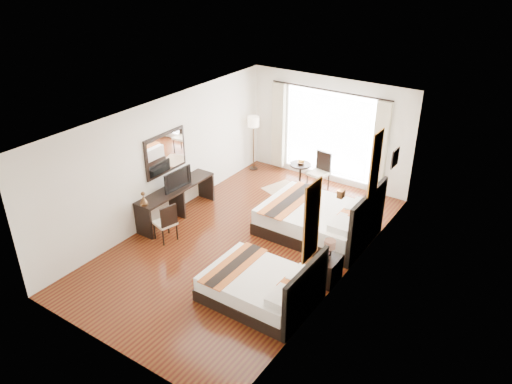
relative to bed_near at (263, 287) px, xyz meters
The scene contains 29 objects.
floor 1.96m from the bed_near, 133.41° to the left, with size 4.50×7.50×0.01m, color #3A0F0A.
ceiling 3.17m from the bed_near, 133.41° to the left, with size 4.50×7.50×0.02m, color white.
wall_headboard 2.01m from the bed_near, 56.98° to the left, with size 0.01×7.50×2.80m, color silver.
wall_desk 4.00m from the bed_near, 158.52° to the left, with size 0.01×7.50×2.80m, color silver.
wall_window 5.44m from the bed_near, 104.48° to the left, with size 4.50×0.01×2.80m, color silver.
wall_entry 2.91m from the bed_near, 119.65° to the right, with size 4.50×0.01×2.80m, color silver.
window_glass 5.40m from the bed_near, 104.52° to the left, with size 2.40×0.02×2.20m, color white.
sheer_curtain 5.35m from the bed_near, 104.69° to the left, with size 2.30×0.02×2.10m, color white.
drape_left 5.84m from the bed_near, 118.90° to the left, with size 0.35×0.14×2.35m, color #B4AD8B.
drape_right 5.14m from the bed_near, 88.64° to the left, with size 0.35×0.14×2.35m, color #B4AD8B.
art_panel_near 1.89m from the bed_near, ahead, with size 0.03×0.50×1.35m, color maroon.
art_panel_far 3.21m from the bed_near, 70.90° to the left, with size 0.03×0.50×1.35m, color maroon.
wall_sconce 2.17m from the bed_near, 53.20° to the left, with size 0.10×0.14×0.14m, color #4B301A.
mirror_frame 4.03m from the bed_near, 158.03° to the left, with size 0.04×1.25×0.95m, color black.
mirror_glass 4.01m from the bed_near, 157.88° to the left, with size 0.01×1.12×0.82m, color white.
bed_near is the anchor object (origin of this frame).
bed_far 2.61m from the bed_near, 94.40° to the left, with size 2.36×1.84×1.33m.
nightstand 1.34m from the bed_near, 58.67° to the left, with size 0.44×0.54×0.52m, color black.
table_lamp 1.50m from the bed_near, 61.47° to the left, with size 0.22×0.22×0.35m.
vase 1.27m from the bed_near, 53.59° to the left, with size 0.14×0.14×0.15m, color black.
console_desk 3.62m from the bed_near, 156.66° to the left, with size 0.50×2.20×0.76m, color black.
television 3.66m from the bed_near, 156.67° to the left, with size 0.81×0.11×0.47m, color black.
bronze_figurine 3.40m from the bed_near, behind, with size 0.18×0.18×0.27m, color #4B301A, non-canonical shape.
desk_chair 2.88m from the bed_near, 169.43° to the left, with size 0.50×0.50×0.89m.
floor_lamp 5.79m from the bed_near, 125.73° to the left, with size 0.31×0.31×1.55m.
side_table 4.75m from the bed_near, 111.24° to the left, with size 0.54×0.54×0.63m, color black.
fruit_bowl 4.76m from the bed_near, 111.13° to the left, with size 0.19×0.19×0.05m, color #402317.
window_chair 4.67m from the bed_near, 105.12° to the left, with size 0.53×0.53×1.00m.
jute_rug 4.30m from the bed_near, 114.04° to the left, with size 1.26×0.86×0.01m, color tan.
Camera 1 is at (5.22, -7.42, 5.89)m, focal length 35.00 mm.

